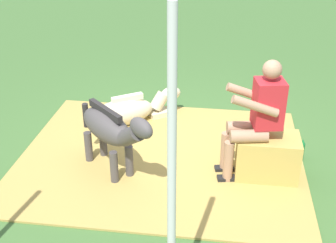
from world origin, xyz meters
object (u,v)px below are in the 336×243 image
at_px(person_seated, 256,115).
at_px(pony_standing, 111,129).
at_px(hay_bale, 267,157).
at_px(soda_bottle, 302,149).
at_px(pony_lying, 129,110).
at_px(tent_pole_left, 172,185).

distance_m(person_seated, pony_standing, 1.59).
height_order(person_seated, pony_standing, person_seated).
relative_size(hay_bale, person_seated, 0.49).
bearing_deg(soda_bottle, pony_lying, -16.14).
height_order(pony_lying, tent_pole_left, tent_pole_left).
bearing_deg(person_seated, pony_lying, -33.79).
bearing_deg(pony_standing, tent_pole_left, 116.57).
xyz_separation_m(soda_bottle, tent_pole_left, (1.26, 2.42, 1.06)).
xyz_separation_m(pony_standing, soda_bottle, (-2.18, -0.59, -0.43)).
height_order(hay_bale, pony_standing, pony_standing).
relative_size(pony_standing, tent_pole_left, 0.45).
bearing_deg(person_seated, pony_standing, 5.29).
height_order(pony_lying, soda_bottle, pony_lying).
distance_m(pony_standing, tent_pole_left, 2.13).
distance_m(person_seated, soda_bottle, 0.99).
xyz_separation_m(pony_lying, tent_pole_left, (-0.99, 3.07, 1.00)).
distance_m(hay_bale, pony_lying, 2.10).
bearing_deg(pony_standing, person_seated, -174.71).
bearing_deg(pony_lying, pony_standing, 93.49).
bearing_deg(pony_lying, tent_pole_left, 107.86).
relative_size(person_seated, tent_pole_left, 0.58).
bearing_deg(person_seated, hay_bale, -172.60).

